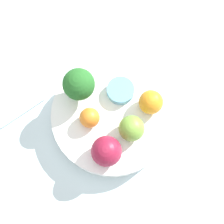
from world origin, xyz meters
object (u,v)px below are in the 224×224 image
apple_red (132,128)px  napkin (10,95)px  apple_green (106,151)px  bowl (112,116)px  orange_front (90,118)px  broccoli (79,85)px  orange_back (151,102)px  small_cup (121,91)px

apple_red → napkin: 0.27m
apple_red → apple_green: 0.06m
bowl → apple_red: size_ratio=4.92×
orange_front → bowl: bearing=161.3°
apple_red → napkin: size_ratio=0.45×
broccoli → orange_back: 0.14m
small_cup → napkin: size_ratio=0.49×
broccoli → apple_green: (0.03, 0.13, -0.02)m
bowl → apple_green: (0.05, 0.06, 0.05)m
broccoli → napkin: bearing=-41.1°
broccoli → napkin: broccoli is taller
bowl → napkin: bearing=-50.6°
apple_green → orange_front: bearing=-100.5°
orange_front → small_cup: (-0.08, -0.01, -0.01)m
broccoli → orange_back: broccoli is taller
orange_back → broccoli: bearing=-47.9°
napkin → small_cup: bearing=140.8°
bowl → apple_red: 0.07m
apple_green → small_cup: bearing=-139.3°
bowl → orange_front: orange_front is taller
orange_back → small_cup: (0.03, -0.06, -0.01)m
orange_back → bowl: bearing=-24.9°
apple_red → small_cup: size_ratio=0.90×
broccoli → orange_back: size_ratio=1.71×
apple_red → orange_front: (0.05, -0.06, -0.01)m
bowl → orange_back: 0.09m
broccoli → orange_back: bearing=132.1°
bowl → small_cup: (-0.04, -0.02, 0.03)m
orange_front → orange_back: orange_back is taller
orange_front → napkin: size_ratio=0.35×
apple_red → orange_back: size_ratio=1.05×
broccoli → napkin: 0.18m
apple_green → napkin: bearing=-69.2°
bowl → apple_red: apple_red is taller
orange_back → small_cup: bearing=-63.2°
orange_back → apple_green: bearing=11.5°
apple_green → napkin: 0.25m
broccoli → orange_front: 0.06m
bowl → small_cup: small_cup is taller
orange_front → napkin: 0.20m
orange_back → napkin: 0.30m
napkin → bowl: bearing=129.4°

